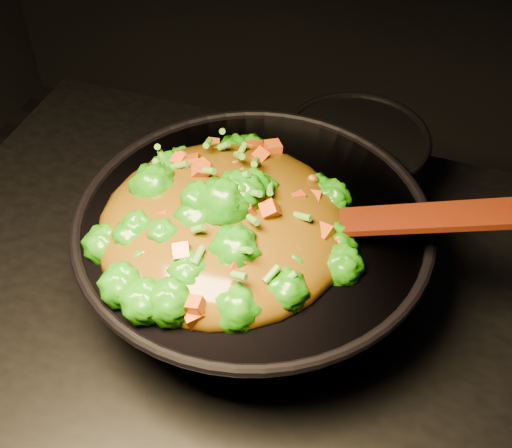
% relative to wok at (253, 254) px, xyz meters
% --- Properties ---
extents(wok, '(0.47, 0.47, 0.12)m').
position_rel_wok_xyz_m(wok, '(0.00, 0.00, 0.00)').
color(wok, black).
rests_on(wok, stovetop).
extents(stir_fry, '(0.39, 0.39, 0.10)m').
position_rel_wok_xyz_m(stir_fry, '(-0.03, -0.03, 0.11)').
color(stir_fry, '#1D7108').
rests_on(stir_fry, wok).
extents(spatula, '(0.27, 0.04, 0.12)m').
position_rel_wok_xyz_m(spatula, '(0.17, 0.01, 0.11)').
color(spatula, '#3D1707').
rests_on(spatula, wok).
extents(back_pot, '(0.22, 0.22, 0.11)m').
position_rel_wok_xyz_m(back_pot, '(0.08, 0.22, -0.00)').
color(back_pot, black).
rests_on(back_pot, stovetop).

